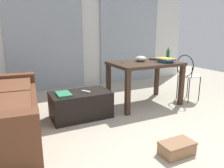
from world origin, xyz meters
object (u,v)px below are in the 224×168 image
(magazine, at_px, (64,94))
(shoebox, at_px, (177,148))
(coffee_table, at_px, (81,105))
(book_stack, at_px, (165,60))
(bowl, at_px, (141,59))
(bottle_near, at_px, (168,55))
(scissors, at_px, (121,63))
(craft_table, at_px, (145,68))
(tv_remote_on_table, at_px, (153,59))
(tv_remote_primary, at_px, (86,92))
(couch, at_px, (0,109))
(wire_chair, at_px, (187,72))

(magazine, relative_size, shoebox, 0.81)
(coffee_table, height_order, book_stack, book_stack)
(bowl, bearing_deg, bottle_near, -12.01)
(book_stack, relative_size, shoebox, 0.90)
(shoebox, bearing_deg, scissors, 82.80)
(book_stack, height_order, shoebox, book_stack)
(craft_table, bearing_deg, coffee_table, -174.96)
(tv_remote_on_table, relative_size, tv_remote_primary, 1.02)
(coffee_table, bearing_deg, shoebox, -67.29)
(bowl, distance_m, book_stack, 0.42)
(bowl, distance_m, tv_remote_on_table, 0.31)
(coffee_table, distance_m, scissors, 0.98)
(craft_table, distance_m, shoebox, 1.73)
(craft_table, distance_m, scissors, 0.44)
(couch, distance_m, bowl, 2.31)
(wire_chair, height_order, shoebox, wire_chair)
(bottle_near, distance_m, bowl, 0.52)
(couch, bearing_deg, bottle_near, 1.60)
(tv_remote_on_table, bearing_deg, bottle_near, -60.66)
(wire_chair, relative_size, bottle_near, 3.74)
(craft_table, distance_m, tv_remote_on_table, 0.35)
(scissors, height_order, tv_remote_primary, scissors)
(craft_table, bearing_deg, magazine, -175.13)
(couch, distance_m, craft_table, 2.29)
(bottle_near, bearing_deg, wire_chair, -31.59)
(craft_table, relative_size, bowl, 5.92)
(book_stack, distance_m, scissors, 0.75)
(coffee_table, height_order, magazine, magazine)
(book_stack, bearing_deg, tv_remote_primary, 178.57)
(bowl, relative_size, shoebox, 0.54)
(couch, relative_size, tv_remote_primary, 14.97)
(wire_chair, relative_size, bowl, 4.31)
(magazine, xyz_separation_m, shoebox, (0.84, -1.39, -0.33))
(bottle_near, bearing_deg, scissors, 174.48)
(craft_table, height_order, tv_remote_on_table, tv_remote_on_table)
(craft_table, xyz_separation_m, wire_chair, (0.80, -0.19, -0.10))
(bottle_near, distance_m, book_stack, 0.28)
(wire_chair, height_order, tv_remote_primary, wire_chair)
(wire_chair, xyz_separation_m, shoebox, (-1.42, -1.32, -0.46))
(bottle_near, distance_m, shoebox, 2.03)
(craft_table, bearing_deg, wire_chair, -13.24)
(book_stack, distance_m, magazine, 1.79)
(coffee_table, height_order, bottle_near, bottle_near)
(book_stack, xyz_separation_m, tv_remote_primary, (-1.41, 0.04, -0.39))
(book_stack, height_order, magazine, book_stack)
(craft_table, distance_m, tv_remote_primary, 1.16)
(craft_table, distance_m, magazine, 1.48)
(wire_chair, relative_size, book_stack, 2.61)
(coffee_table, bearing_deg, tv_remote_on_table, 10.14)
(couch, xyz_separation_m, wire_chair, (3.06, -0.11, 0.25))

